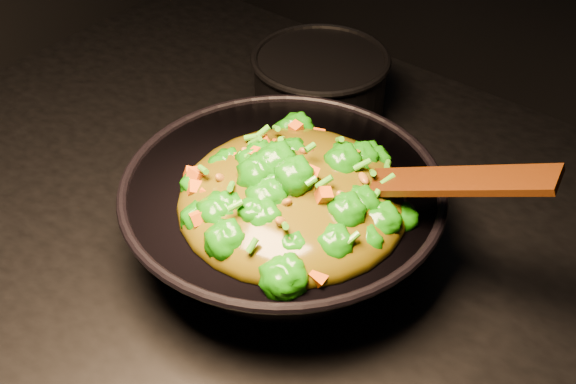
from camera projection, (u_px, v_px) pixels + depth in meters
The scene contains 4 objects.
wok at pixel (283, 219), 0.84m from camera, with size 0.36×0.36×0.10m, color black, non-canonical shape.
stir_fry at pixel (293, 173), 0.76m from camera, with size 0.25×0.25×0.09m, color #187208, non-canonical shape.
spatula at pixel (413, 182), 0.74m from camera, with size 0.29×0.04×0.01m, color #381507.
back_pot at pixel (320, 88), 1.05m from camera, with size 0.19×0.19×0.11m, color black.
Camera 1 is at (0.43, -0.50, 1.52)m, focal length 45.00 mm.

